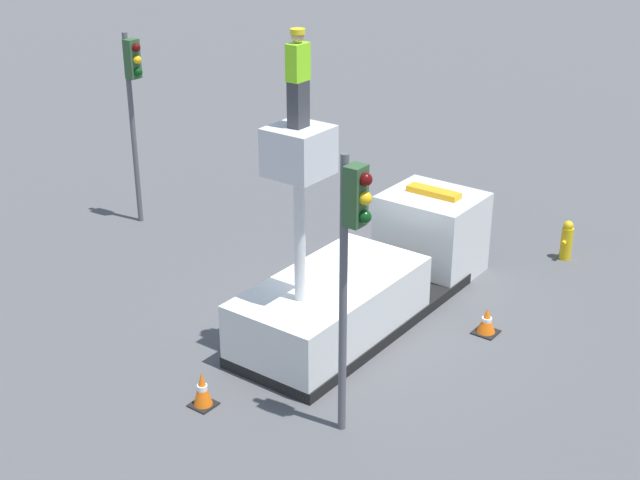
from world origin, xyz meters
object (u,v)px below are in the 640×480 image
worker (298,79)px  traffic_light_across (133,91)px  traffic_light_pole (351,244)px  traffic_cone_curbside (487,321)px  traffic_cone_rear (202,390)px  fire_hydrant (567,240)px  bucket_truck (368,279)px

worker → traffic_light_across: (3.15, 7.87, -2.08)m
traffic_light_pole → traffic_cone_curbside: traffic_light_pole is taller
traffic_cone_rear → traffic_cone_curbside: (5.54, -2.97, -0.06)m
worker → traffic_cone_rear: 5.90m
traffic_light_pole → traffic_cone_curbside: bearing=-4.6°
traffic_cone_rear → traffic_cone_curbside: bearing=-28.2°
traffic_light_across → traffic_cone_curbside: (0.06, -10.36, -3.38)m
worker → traffic_cone_rear: size_ratio=2.47×
traffic_light_pole → fire_hydrant: 9.65m
bucket_truck → traffic_cone_curbside: bearing=-72.4°
bucket_truck → traffic_cone_rear: 4.80m
traffic_cone_curbside → traffic_cone_rear: bearing=151.8°
fire_hydrant → traffic_cone_rear: bearing=164.2°
traffic_cone_rear → fire_hydrant: bearing=-15.8°
bucket_truck → traffic_light_pole: (-3.79, -2.12, 2.76)m
worker → traffic_cone_curbside: (3.21, -2.49, -5.46)m
traffic_cone_curbside → fire_hydrant: bearing=1.5°
worker → traffic_cone_curbside: bearing=-37.8°
traffic_light_across → fire_hydrant: size_ratio=5.05×
worker → traffic_light_across: size_ratio=0.34×
bucket_truck → traffic_cone_curbside: bucket_truck is taller
worker → traffic_light_pole: worker is taller
traffic_light_across → worker: bearing=-111.8°
traffic_light_pole → traffic_light_across: traffic_light_across is taller
traffic_light_pole → traffic_light_across: 10.97m
traffic_cone_curbside → worker: bearing=142.2°
worker → traffic_light_across: 8.73m
traffic_light_across → fire_hydrant: 11.67m
fire_hydrant → worker: bearing=163.0°
fire_hydrant → traffic_cone_rear: (-10.08, 2.85, -0.16)m
bucket_truck → traffic_cone_rear: bearing=174.2°
worker → traffic_cone_rear: (-2.33, 0.48, -5.40)m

